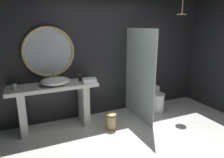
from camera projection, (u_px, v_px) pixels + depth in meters
ground_plane at (160, 154)px, 3.20m from camera, size 5.76×5.76×0.00m
back_wall_panel at (112, 56)px, 4.54m from camera, size 4.80×0.10×2.60m
vanity_counter at (54, 100)px, 3.89m from camera, size 1.65×0.54×0.89m
vessel_sink at (55, 81)px, 3.78m from camera, size 0.56×0.46×0.19m
tumbler_cup at (15, 87)px, 3.51m from camera, size 0.08×0.08×0.10m
soap_dispenser at (80, 78)px, 4.03m from camera, size 0.06×0.06×0.14m
round_wall_mirror at (49, 52)px, 3.88m from camera, size 0.99×0.05×0.99m
shower_glass_panel at (139, 75)px, 4.23m from camera, size 0.02×1.13×1.91m
rain_shower_head at (182, 13)px, 4.36m from camera, size 0.22×0.22×0.32m
toilet at (155, 100)px, 4.75m from camera, size 0.38×0.52×0.55m
waste_bin at (111, 121)px, 3.95m from camera, size 0.21×0.21×0.33m
folded_hand_towel at (90, 81)px, 3.91m from camera, size 0.28×0.22×0.09m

